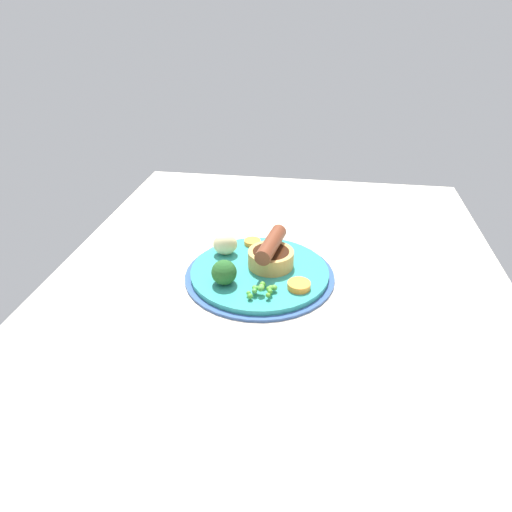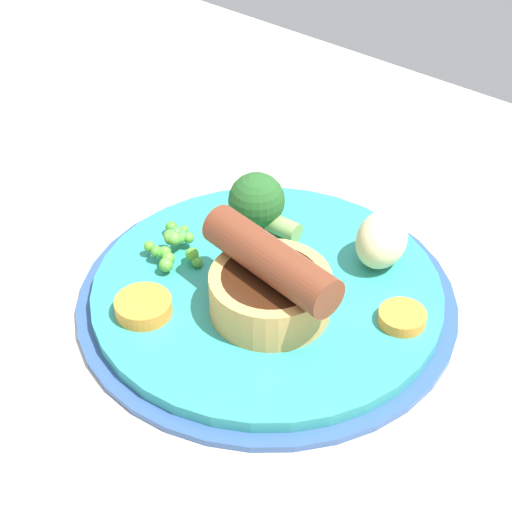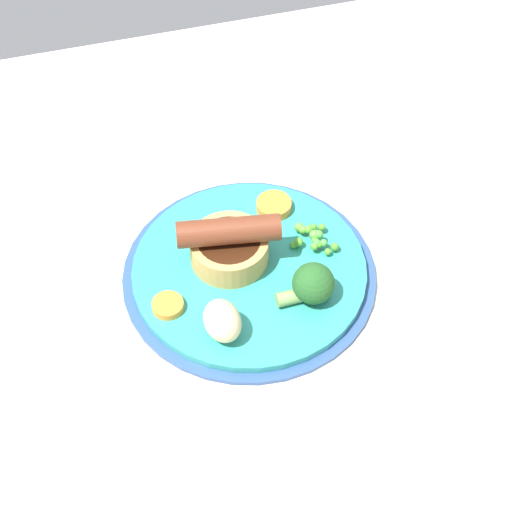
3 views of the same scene
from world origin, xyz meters
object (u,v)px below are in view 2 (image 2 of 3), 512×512
sausage_pudding (270,283)px  carrot_slice_2 (402,317)px  broccoli_floret_near (258,202)px  carrot_slice_0 (143,307)px  dinner_plate (267,296)px  pea_pile (174,244)px  potato_chunk_0 (382,240)px

sausage_pudding → carrot_slice_2: (7.43, 4.47, -1.91)cm
broccoli_floret_near → carrot_slice_0: bearing=89.6°
sausage_pudding → carrot_slice_0: (-6.35, -5.43, -1.80)cm
carrot_slice_0 → dinner_plate: bearing=56.6°
carrot_slice_0 → sausage_pudding: bearing=40.5°
pea_pile → carrot_slice_2: bearing=14.3°
pea_pile → carrot_slice_0: (2.57, -5.73, -0.45)cm
carrot_slice_0 → carrot_slice_2: size_ratio=1.21×
carrot_slice_2 → sausage_pudding: bearing=-149.0°
pea_pile → potato_chunk_0: (11.87, 8.50, 1.03)cm
broccoli_floret_near → sausage_pudding: bearing=132.1°
dinner_plate → sausage_pudding: 3.96cm
pea_pile → dinner_plate: bearing=11.2°
broccoli_floret_near → carrot_slice_2: (13.99, -2.47, -1.60)cm
carrot_slice_0 → carrot_slice_2: bearing=35.7°
sausage_pudding → broccoli_floret_near: (-6.55, 6.94, -0.31)cm
potato_chunk_0 → carrot_slice_2: size_ratio=1.42×
broccoli_floret_near → carrot_slice_2: bearing=168.7°
potato_chunk_0 → sausage_pudding: bearing=-108.5°
pea_pile → broccoli_floret_near: 7.13cm
potato_chunk_0 → carrot_slice_2: (4.48, -4.33, -1.60)cm
sausage_pudding → broccoli_floret_near: bearing=-37.4°
sausage_pudding → pea_pile: sausage_pudding is taller
broccoli_floret_near → carrot_slice_2: 14.29cm
dinner_plate → sausage_pudding: sausage_pudding is taller
sausage_pudding → carrot_slice_0: sausage_pudding is taller
dinner_plate → broccoli_floret_near: (-4.93, 5.20, 2.85)cm
pea_pile → broccoli_floret_near: bearing=70.4°
dinner_plate → carrot_slice_2: 9.54cm
broccoli_floret_near → carrot_slice_2: size_ratio=1.87×
sausage_pudding → pea_pile: size_ratio=2.23×
sausage_pudding → potato_chunk_0: sausage_pudding is taller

